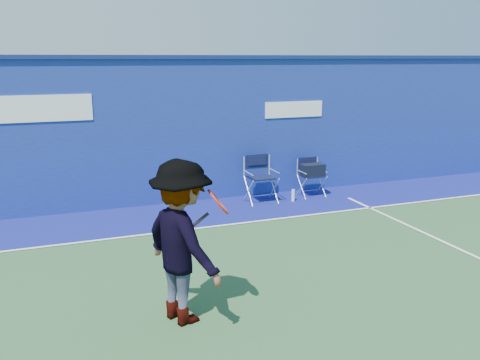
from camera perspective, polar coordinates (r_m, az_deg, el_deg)
name	(u,v)px	position (r m, az deg, el deg)	size (l,w,h in m)	color
ground	(206,320)	(6.26, -3.87, -15.38)	(80.00, 80.00, 0.00)	#2C532D
stadium_wall	(131,132)	(10.67, -12.16, 5.32)	(24.00, 0.50, 3.08)	navy
out_of_bounds_strip	(144,219)	(9.95, -10.73, -4.35)	(24.00, 1.80, 0.01)	navy
court_lines	(192,297)	(6.76, -5.38, -12.95)	(24.00, 12.00, 0.01)	white
directors_chair_left	(261,187)	(10.89, 2.35, -0.77)	(0.59, 0.55, 1.00)	silver
directors_chair_right	(312,181)	(11.45, 8.04, -0.06)	(0.51, 0.45, 0.85)	silver
water_bottle	(293,196)	(11.01, 5.99, -1.74)	(0.07, 0.07, 0.26)	white
tennis_player	(182,242)	(5.91, -6.50, -6.93)	(1.11, 1.42, 1.93)	#EA4738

